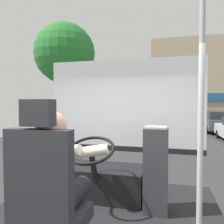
{
  "coord_description": "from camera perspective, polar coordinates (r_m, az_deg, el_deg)",
  "views": [
    {
      "loc": [
        0.69,
        -1.81,
        2.04
      ],
      "look_at": [
        -0.23,
        1.77,
        1.89
      ],
      "focal_mm": 34.74,
      "sensor_mm": 36.0,
      "label": 1
    }
  ],
  "objects": [
    {
      "name": "parked_car_silver",
      "position": [
        21.76,
        23.78,
        -1.28
      ],
      "size": [
        2.03,
        4.41,
        1.45
      ],
      "color": "silver",
      "rests_on": "ground"
    },
    {
      "name": "ground",
      "position": [
        10.83,
        10.71,
        -8.71
      ],
      "size": [
        18.0,
        44.0,
        0.06
      ],
      "color": "#363636"
    },
    {
      "name": "shop_building",
      "position": [
        21.03,
        27.0,
        6.36
      ],
      "size": [
        11.75,
        5.3,
        7.23
      ],
      "color": "tan",
      "rests_on": "ground"
    },
    {
      "name": "steering_console",
      "position": [
        3.01,
        -2.68,
        -17.44
      ],
      "size": [
        1.1,
        0.99,
        0.84
      ],
      "color": "black",
      "rests_on": "bus_floor"
    },
    {
      "name": "bus_driver",
      "position": [
        1.8,
        -14.66,
        -15.45
      ],
      "size": [
        0.74,
        0.54,
        0.78
      ],
      "color": "black",
      "rests_on": "driver_seat"
    },
    {
      "name": "street_tree",
      "position": [
        11.27,
        -12.31,
        14.69
      ],
      "size": [
        2.96,
        2.96,
        5.97
      ],
      "color": "#4C3828",
      "rests_on": "ground"
    },
    {
      "name": "driver_seat",
      "position": [
        1.76,
        -16.69,
        -21.79
      ],
      "size": [
        0.48,
        0.48,
        1.27
      ],
      "color": "black",
      "rests_on": "bus_floor"
    },
    {
      "name": "handrail_pole",
      "position": [
        1.82,
        22.3,
        -3.27
      ],
      "size": [
        0.04,
        0.04,
        2.15
      ],
      "color": "#B7B7BC",
      "rests_on": "bus_floor"
    },
    {
      "name": "windshield_panel",
      "position": [
        3.51,
        3.09,
        -0.93
      ],
      "size": [
        2.5,
        0.08,
        1.48
      ],
      "color": "silver"
    },
    {
      "name": "fare_box",
      "position": [
        2.6,
        11.46,
        -14.6
      ],
      "size": [
        0.27,
        0.26,
        0.98
      ],
      "color": "#333338",
      "rests_on": "bus_floor"
    },
    {
      "name": "parked_car_charcoal",
      "position": [
        17.11,
        26.07,
        -2.21
      ],
      "size": [
        1.85,
        4.18,
        1.47
      ],
      "color": "#474C51",
      "rests_on": "ground"
    }
  ]
}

